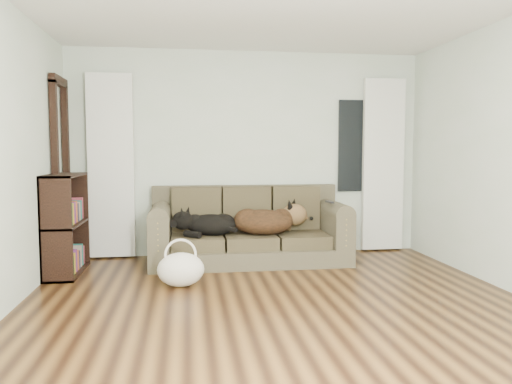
{
  "coord_description": "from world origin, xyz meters",
  "views": [
    {
      "loc": [
        -0.78,
        -3.89,
        1.34
      ],
      "look_at": [
        -0.01,
        1.6,
        0.88
      ],
      "focal_mm": 35.0,
      "sensor_mm": 36.0,
      "label": 1
    }
  ],
  "objects": [
    {
      "name": "floor",
      "position": [
        0.0,
        0.0,
        0.0
      ],
      "size": [
        5.0,
        5.0,
        0.0
      ],
      "primitive_type": "plane",
      "color": "black",
      "rests_on": "ground"
    },
    {
      "name": "wall_back",
      "position": [
        0.0,
        2.5,
        1.3
      ],
      "size": [
        4.5,
        0.04,
        2.6
      ],
      "primitive_type": "cube",
      "color": "silver",
      "rests_on": "ground"
    },
    {
      "name": "curtain_left",
      "position": [
        -1.7,
        2.42,
        1.15
      ],
      "size": [
        0.55,
        0.08,
        2.25
      ],
      "primitive_type": "cube",
      "color": "white",
      "rests_on": "ground"
    },
    {
      "name": "curtain_right",
      "position": [
        1.8,
        2.42,
        1.15
      ],
      "size": [
        0.55,
        0.08,
        2.25
      ],
      "primitive_type": "cube",
      "color": "white",
      "rests_on": "ground"
    },
    {
      "name": "window_pane",
      "position": [
        1.45,
        2.47,
        1.4
      ],
      "size": [
        0.5,
        0.03,
        1.2
      ],
      "primitive_type": "cube",
      "color": "black",
      "rests_on": "wall_back"
    },
    {
      "name": "door_casing",
      "position": [
        -2.2,
        2.05,
        1.05
      ],
      "size": [
        0.07,
        0.6,
        2.1
      ],
      "primitive_type": "cube",
      "color": "black",
      "rests_on": "ground"
    },
    {
      "name": "sofa",
      "position": [
        -0.04,
        1.97,
        0.45
      ],
      "size": [
        2.33,
        1.01,
        0.95
      ],
      "primitive_type": "cube",
      "color": "#353024",
      "rests_on": "floor"
    },
    {
      "name": "dog_black_lab",
      "position": [
        -0.54,
        1.92,
        0.48
      ],
      "size": [
        0.69,
        0.57,
        0.25
      ],
      "primitive_type": "ellipsoid",
      "rotation": [
        0.0,
        0.0,
        -0.28
      ],
      "color": "black",
      "rests_on": "sofa"
    },
    {
      "name": "dog_shepherd",
      "position": [
        0.16,
        1.91,
        0.49
      ],
      "size": [
        0.84,
        0.68,
        0.33
      ],
      "primitive_type": "ellipsoid",
      "rotation": [
        0.0,
        0.0,
        2.92
      ],
      "color": "black",
      "rests_on": "sofa"
    },
    {
      "name": "tv_remote",
      "position": [
        0.9,
        1.83,
        0.73
      ],
      "size": [
        0.07,
        0.19,
        0.02
      ],
      "primitive_type": "cube",
      "rotation": [
        0.0,
        0.0,
        0.08
      ],
      "color": "black",
      "rests_on": "sofa"
    },
    {
      "name": "tote_bag",
      "position": [
        -0.85,
        1.0,
        0.16
      ],
      "size": [
        0.54,
        0.47,
        0.34
      ],
      "primitive_type": "ellipsoid",
      "rotation": [
        0.0,
        0.0,
        -0.28
      ],
      "color": "silver",
      "rests_on": "floor"
    },
    {
      "name": "bookshelf",
      "position": [
        -2.09,
        1.7,
        0.5
      ],
      "size": [
        0.34,
        0.88,
        1.09
      ],
      "primitive_type": "cube",
      "rotation": [
        0.0,
        0.0,
        -0.02
      ],
      "color": "black",
      "rests_on": "floor"
    }
  ]
}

